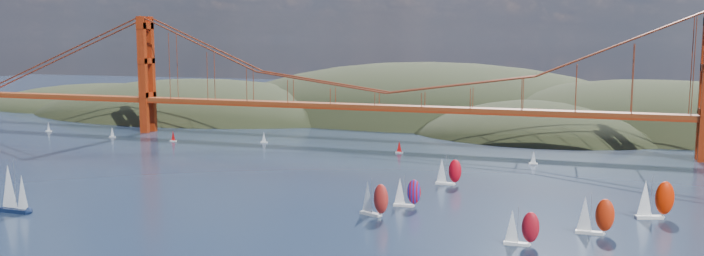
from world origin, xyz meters
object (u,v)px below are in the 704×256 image
racer_1 (521,227)px  racer_3 (654,199)px  racer_5 (448,171)px  racer_2 (594,215)px  racer_0 (374,198)px  racer_rwb (407,192)px  sloop_navy (13,189)px

racer_1 → racer_3: bearing=45.9°
racer_3 → racer_5: racer_3 is taller
racer_2 → racer_5: (-42.13, 42.33, -0.25)m
racer_2 → racer_5: racer_2 is taller
racer_0 → racer_5: size_ratio=1.06×
racer_5 → racer_rwb: bearing=-99.2°
racer_1 → racer_3: racer_3 is taller
racer_2 → racer_3: bearing=53.7°
sloop_navy → racer_rwb: sloop_navy is taller
racer_1 → racer_rwb: size_ratio=1.01×
racer_2 → racer_1: bearing=-137.0°
racer_2 → racer_0: bearing=-179.9°
racer_2 → racer_3: 24.07m
racer_0 → racer_3: (66.40, 20.23, 0.53)m
racer_rwb → sloop_navy: bearing=-160.2°
racer_0 → sloop_navy: bearing=-141.4°
sloop_navy → racer_5: sloop_navy is taller
racer_0 → racer_rwb: 13.17m
racer_1 → racer_5: racer_5 is taller
racer_2 → racer_5: 59.73m
racer_5 → racer_3: bearing=-22.2°
sloop_navy → racer_5: size_ratio=1.53×
racer_1 → racer_2: racer_2 is taller
sloop_navy → racer_0: bearing=16.5°
racer_3 → racer_rwb: bearing=168.7°
sloop_navy → racer_3: bearing=16.5°
racer_1 → racer_5: bearing=112.2°
racer_0 → racer_2: size_ratio=1.00×
racer_0 → racer_2: (52.36, 0.68, -0.01)m
racer_2 → racer_rwb: racer_2 is taller
sloop_navy → racer_2: bearing=10.6°
racer_0 → racer_1: bearing=1.6°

